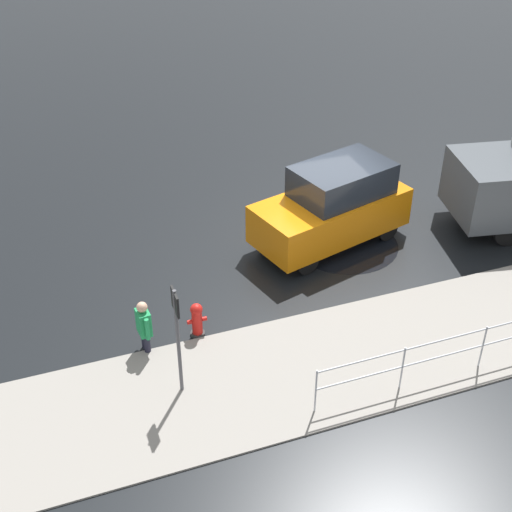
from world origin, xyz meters
name	(u,v)px	position (x,y,z in m)	size (l,w,h in m)	color
ground_plane	(321,241)	(0.00, 0.00, 0.00)	(60.00, 60.00, 0.00)	black
kerb_strip	(405,343)	(0.00, 4.20, 0.02)	(24.00, 3.20, 0.04)	gray
moving_hatchback	(333,206)	(-0.23, 0.09, 1.03)	(4.21, 2.66, 2.06)	orange
fire_hydrant	(197,320)	(3.96, 2.45, 0.40)	(0.42, 0.31, 0.80)	red
pedestrian	(144,324)	(5.08, 2.55, 0.68)	(0.27, 0.57, 1.22)	#1E8C4C
metal_railing	(484,340)	(-1.03, 5.31, 0.72)	(7.15, 0.04, 1.05)	#B7BABF
sign_post	(177,327)	(4.70, 3.94, 1.58)	(0.07, 0.44, 2.40)	#4C4C51
puddle_patch	(345,244)	(-0.49, 0.34, 0.00)	(2.68, 2.68, 0.01)	black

